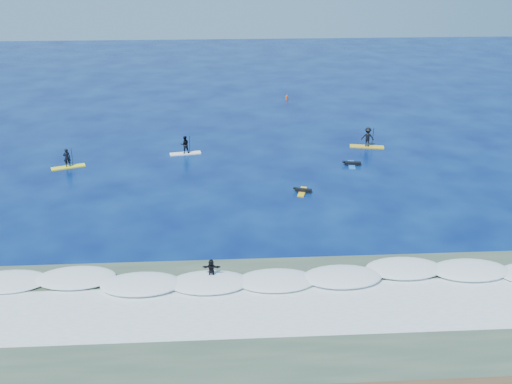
{
  "coord_description": "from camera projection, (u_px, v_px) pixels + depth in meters",
  "views": [
    {
      "loc": [
        -1.89,
        -39.18,
        18.87
      ],
      "look_at": [
        0.5,
        1.68,
        0.6
      ],
      "focal_mm": 40.0,
      "sensor_mm": 36.0,
      "label": 1
    }
  ],
  "objects": [
    {
      "name": "breaking_wave",
      "position": [
        259.0,
        280.0,
        34.39
      ],
      "size": [
        40.0,
        6.0,
        0.3
      ],
      "primitive_type": "cube",
      "color": "white",
      "rests_on": "ground"
    },
    {
      "name": "ground",
      "position": [
        251.0,
        208.0,
        43.5
      ],
      "size": [
        160.0,
        160.0,
        0.0
      ],
      "primitive_type": "plane",
      "color": "#030B44",
      "rests_on": "ground"
    },
    {
      "name": "wave_surfer",
      "position": [
        211.0,
        270.0,
        34.02
      ],
      "size": [
        1.8,
        0.61,
        1.28
      ],
      "rotation": [
        0.0,
        0.0,
        -0.07
      ],
      "color": "silver",
      "rests_on": "breaking_wave"
    },
    {
      "name": "prone_paddler_far",
      "position": [
        352.0,
        164.0,
        51.65
      ],
      "size": [
        1.69,
        2.18,
        0.44
      ],
      "rotation": [
        0.0,
        0.0,
        1.43
      ],
      "color": "blue",
      "rests_on": "ground"
    },
    {
      "name": "prone_paddler_near",
      "position": [
        302.0,
        191.0,
        46.17
      ],
      "size": [
        1.51,
        1.99,
        0.4
      ],
      "rotation": [
        0.0,
        0.0,
        1.28
      ],
      "color": "yellow",
      "rests_on": "ground"
    },
    {
      "name": "sup_paddler_left",
      "position": [
        67.0,
        161.0,
        50.98
      ],
      "size": [
        3.01,
        1.69,
        2.06
      ],
      "rotation": [
        0.0,
        0.0,
        0.35
      ],
      "color": "#FFF31B",
      "rests_on": "ground"
    },
    {
      "name": "sup_paddler_right",
      "position": [
        368.0,
        138.0,
        55.87
      ],
      "size": [
        3.42,
        1.45,
        2.33
      ],
      "rotation": [
        0.0,
        0.0,
        -0.19
      ],
      "color": "gold",
      "rests_on": "ground"
    },
    {
      "name": "marker_buoy",
      "position": [
        287.0,
        97.0,
        72.53
      ],
      "size": [
        0.31,
        0.31,
        0.73
      ],
      "rotation": [
        0.0,
        0.0,
        0.29
      ],
      "color": "#E04813",
      "rests_on": "ground"
    },
    {
      "name": "shallow_water",
      "position": [
        264.0,
        320.0,
        30.74
      ],
      "size": [
        90.0,
        13.0,
        0.01
      ],
      "primitive_type": "cube",
      "color": "#35493A",
      "rests_on": "ground"
    },
    {
      "name": "whitewater",
      "position": [
        262.0,
        309.0,
        31.65
      ],
      "size": [
        34.0,
        5.0,
        0.02
      ],
      "primitive_type": "cube",
      "color": "silver",
      "rests_on": "ground"
    },
    {
      "name": "sup_paddler_center",
      "position": [
        185.0,
        146.0,
        54.15
      ],
      "size": [
        3.03,
        1.2,
        2.07
      ],
      "rotation": [
        0.0,
        0.0,
        0.16
      ],
      "color": "white",
      "rests_on": "ground"
    }
  ]
}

